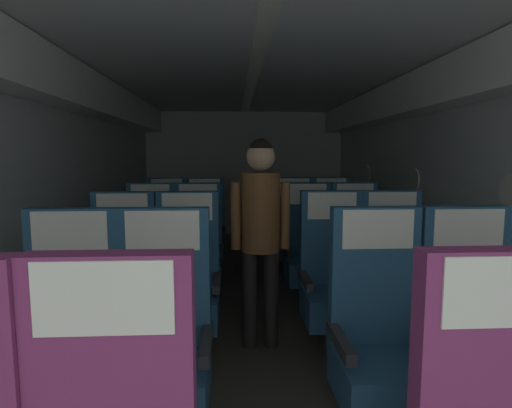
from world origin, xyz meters
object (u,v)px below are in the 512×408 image
object	(u,v)px
seat_d_right_window	(309,253)
seat_e_left_aisle	(205,235)
seat_c_left_aisle	(187,286)
flight_attendant	(261,221)
seat_d_right_aisle	(356,252)
seat_e_left_window	(167,236)
seat_e_right_aisle	(332,234)
seat_b_right_window	(380,345)
seat_c_left_window	(122,287)
seat_b_left_aisle	(163,348)
seat_b_left_window	(69,350)
seat_d_left_window	(150,255)
seat_c_right_window	(333,284)
seat_b_right_aisle	(471,343)
seat_c_right_aisle	(393,283)
seat_e_right_window	(295,234)
seat_d_left_aisle	(198,254)

from	to	relation	value
seat_d_right_window	seat_e_left_aisle	bearing A→B (deg)	137.99
seat_c_left_aisle	flight_attendant	world-z (taller)	flight_attendant
seat_d_right_aisle	flight_attendant	world-z (taller)	flight_attendant
seat_e_left_window	seat_e_right_aisle	distance (m)	1.99
seat_c_left_aisle	seat_b_right_window	bearing A→B (deg)	-42.81
seat_c_left_window	seat_b_left_aisle	bearing A→B (deg)	-64.95
seat_b_left_window	seat_d_left_window	size ratio (longest dim) A/B	1.00
seat_c_right_window	seat_e_left_window	distance (m)	2.47
seat_d_left_window	seat_b_right_aisle	bearing A→B (deg)	-44.62
seat_c_right_aisle	seat_e_left_aisle	world-z (taller)	same
seat_b_right_aisle	seat_d_right_window	distance (m)	2.02
seat_d_right_window	seat_e_left_window	world-z (taller)	same
seat_c_left_window	seat_e_left_window	distance (m)	1.94
seat_c_left_aisle	seat_d_right_window	bearing A→B (deg)	42.25
seat_e_left_aisle	seat_e_right_window	bearing A→B (deg)	1.24
seat_d_right_aisle	seat_c_right_window	bearing A→B (deg)	-115.47
seat_e_left_window	seat_b_right_aisle	bearing A→B (deg)	-55.74
seat_b_left_window	seat_e_right_aisle	xyz separation A→B (m)	(2.00, 2.92, 0.00)
seat_c_left_window	flight_attendant	bearing A→B (deg)	2.12
seat_d_right_aisle	seat_d_left_aisle	bearing A→B (deg)	179.75
seat_d_left_window	seat_c_right_aisle	bearing A→B (deg)	-26.12
seat_c_left_window	seat_e_right_window	xyz separation A→B (m)	(1.55, 1.96, 0.00)
seat_c_left_window	seat_d_left_aisle	world-z (taller)	same
seat_d_left_aisle	seat_d_left_window	bearing A→B (deg)	179.92
seat_e_left_window	seat_d_right_window	bearing A→B (deg)	-32.50
seat_c_right_window	seat_e_right_aisle	world-z (taller)	same
seat_b_left_window	seat_c_right_window	xyz separation A→B (m)	(1.54, 0.97, 0.00)
seat_b_right_aisle	seat_d_right_aisle	xyz separation A→B (m)	(-0.00, 1.97, 0.00)
seat_b_left_aisle	seat_c_right_aisle	bearing A→B (deg)	32.29
seat_e_left_window	seat_c_left_aisle	bearing A→B (deg)	-76.71
seat_b_right_aisle	seat_e_left_window	bearing A→B (deg)	124.26
seat_b_left_aisle	seat_b_right_window	distance (m)	1.08
seat_b_right_window	seat_d_right_window	bearing A→B (deg)	90.06
seat_c_left_aisle	seat_e_left_window	size ratio (longest dim) A/B	1.00
seat_e_right_aisle	seat_d_left_aisle	bearing A→B (deg)	-147.81
seat_c_right_window	flight_attendant	size ratio (longest dim) A/B	0.75
seat_d_left_window	seat_d_right_window	xyz separation A→B (m)	(1.53, -0.01, 0.00)
seat_b_left_aisle	seat_c_left_window	size ratio (longest dim) A/B	1.00
seat_e_left_window	seat_d_left_window	bearing A→B (deg)	-90.19
seat_d_left_aisle	seat_d_right_window	xyz separation A→B (m)	(1.07, -0.01, 0.00)
seat_b_right_aisle	seat_e_left_window	distance (m)	3.55
seat_d_right_window	seat_e_right_aisle	distance (m)	1.09
seat_b_left_aisle	seat_c_right_aisle	xyz separation A→B (m)	(1.55, 0.98, 0.00)
seat_c_left_aisle	seat_e_right_aisle	world-z (taller)	same
seat_b_left_window	seat_c_right_aisle	xyz separation A→B (m)	(2.00, 0.97, 0.00)
seat_d_right_window	seat_e_left_aisle	distance (m)	1.45
seat_c_left_aisle	seat_e_right_aisle	distance (m)	2.48
seat_b_right_aisle	seat_e_right_window	world-z (taller)	same
seat_c_left_aisle	seat_d_left_window	xyz separation A→B (m)	(-0.46, 0.98, 0.00)
seat_b_right_window	seat_c_right_aisle	size ratio (longest dim) A/B	1.00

